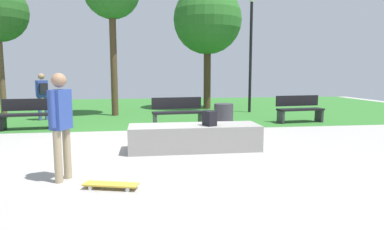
% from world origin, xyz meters
% --- Properties ---
extents(ground_plane, '(28.00, 28.00, 0.00)m').
position_xyz_m(ground_plane, '(0.00, 0.00, 0.00)').
color(ground_plane, '#9E9993').
extents(grass_lawn, '(26.60, 12.20, 0.01)m').
position_xyz_m(grass_lawn, '(0.00, 7.90, 0.00)').
color(grass_lawn, '#2D6B28').
rests_on(grass_lawn, ground_plane).
extents(concrete_ledge, '(2.84, 0.88, 0.55)m').
position_xyz_m(concrete_ledge, '(0.85, -0.86, 0.28)').
color(concrete_ledge, gray).
rests_on(concrete_ledge, ground_plane).
extents(backpack_on_ledge, '(0.30, 0.34, 0.32)m').
position_xyz_m(backpack_on_ledge, '(1.16, -1.00, 0.71)').
color(backpack_on_ledge, black).
rests_on(backpack_on_ledge, concrete_ledge).
extents(skater_performing_trick, '(0.31, 0.40, 1.68)m').
position_xyz_m(skater_performing_trick, '(-1.49, -2.64, 0.98)').
color(skater_performing_trick, tan).
rests_on(skater_performing_trick, ground_plane).
extents(skateboard_by_ledge, '(0.82, 0.40, 0.08)m').
position_xyz_m(skateboard_by_ledge, '(-0.71, -3.14, 0.06)').
color(skateboard_by_ledge, gold).
rests_on(skateboard_by_ledge, ground_plane).
extents(park_bench_center_lawn, '(1.64, 0.61, 0.91)m').
position_xyz_m(park_bench_center_lawn, '(-3.62, 2.46, 0.48)').
color(park_bench_center_lawn, black).
rests_on(park_bench_center_lawn, ground_plane).
extents(park_bench_near_path, '(1.64, 0.65, 0.91)m').
position_xyz_m(park_bench_near_path, '(0.80, 2.39, 0.48)').
color(park_bench_near_path, black).
rests_on(park_bench_near_path, ground_plane).
extents(park_bench_by_oak, '(1.64, 0.64, 0.91)m').
position_xyz_m(park_bench_by_oak, '(5.00, 2.69, 0.48)').
color(park_bench_by_oak, black).
rests_on(park_bench_by_oak, ground_plane).
extents(tree_tall_oak, '(3.13, 3.13, 5.67)m').
position_xyz_m(tree_tall_oak, '(2.67, 7.41, 4.07)').
color(tree_tall_oak, '#42301E').
rests_on(tree_tall_oak, grass_lawn).
extents(lamp_post, '(0.28, 0.28, 4.88)m').
position_xyz_m(lamp_post, '(4.23, 5.79, 2.91)').
color(lamp_post, black).
rests_on(lamp_post, ground_plane).
extents(trash_bin, '(0.57, 0.57, 0.77)m').
position_xyz_m(trash_bin, '(2.12, 1.72, 0.38)').
color(trash_bin, '#333338').
rests_on(trash_bin, ground_plane).
extents(pedestrian_with_backpack, '(0.43, 0.44, 1.67)m').
position_xyz_m(pedestrian_with_backpack, '(-3.82, 4.40, 1.00)').
color(pedestrian_with_backpack, '#3F5184').
rests_on(pedestrian_with_backpack, ground_plane).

